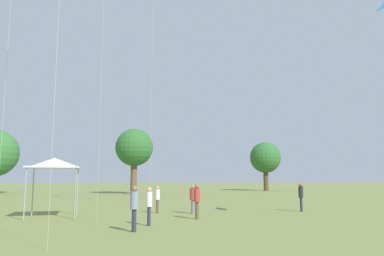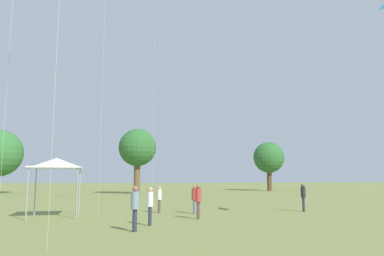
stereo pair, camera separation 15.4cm
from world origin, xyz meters
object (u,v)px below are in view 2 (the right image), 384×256
Objects in this scene: canopy_tent at (57,163)px; distant_tree_0 at (138,148)px; person_standing_0 at (198,198)px; person_standing_6 at (135,204)px; person_standing_1 at (195,197)px; person_standing_3 at (303,194)px; person_standing_7 at (159,197)px; distant_tree_1 at (269,158)px; person_standing_4 at (150,202)px.

canopy_tent is 29.64m from distant_tree_0.
person_standing_0 is 5.37m from person_standing_6.
person_standing_0 is at bearing -27.43° from person_standing_1.
person_standing_3 is at bearing 124.30° from person_standing_6.
person_standing_7 is 0.19× the size of distant_tree_0.
distant_tree_0 is 23.54m from distant_tree_1.
person_standing_0 reaches higher than person_standing_4.
person_standing_4 is 7.03m from canopy_tent.
distant_tree_1 is at bearing 131.31° from person_standing_1.
distant_tree_1 is (21.94, 42.06, 4.37)m from person_standing_4.
person_standing_1 is at bearing -83.93° from distant_tree_0.
distant_tree_1 is (11.74, 36.53, 4.33)m from person_standing_3.
person_standing_3 is 0.21× the size of distant_tree_0.
person_standing_3 is 30.24m from distant_tree_0.
person_standing_0 is 4.20m from person_standing_7.
distant_tree_0 is at bearing 163.49° from person_standing_7.
person_standing_7 is 41.85m from distant_tree_1.
canopy_tent is at bearing -87.61° from person_standing_0.
distant_tree_0 reaches higher than person_standing_1.
person_standing_3 reaches higher than person_standing_1.
person_standing_1 reaches higher than person_standing_7.
distant_tree_1 is (18.93, 36.75, 4.42)m from person_standing_1.
person_standing_3 is (7.51, 3.18, 0.01)m from person_standing_0.
person_standing_1 is at bearing 5.65° from canopy_tent.
person_standing_4 reaches higher than person_standing_1.
distant_tree_1 is (22.65, 43.86, 4.33)m from person_standing_6.
person_standing_4 is at bearing 158.80° from person_standing_6.
distant_tree_0 is at bearing -157.06° from person_standing_0.
distant_tree_1 is (26.98, 37.54, 2.47)m from canopy_tent.
distant_tree_1 is at bearing 131.24° from person_standing_7.
person_standing_7 is at bearing 15.41° from canopy_tent.
person_standing_6 is at bearing -55.57° from canopy_tent.
person_standing_4 is 47.63m from distant_tree_1.
person_standing_0 reaches higher than person_standing_3.
person_standing_4 is at bearing -41.79° from canopy_tent.
person_standing_6 is 8.12m from person_standing_7.
distant_tree_1 reaches higher than person_standing_1.
distant_tree_1 reaches higher than person_standing_0.
distant_tree_1 reaches higher than person_standing_4.
person_standing_7 is (-1.79, 3.80, -0.10)m from person_standing_0.
person_standing_6 reaches higher than person_standing_1.
person_standing_6 is 7.88m from canopy_tent.
person_standing_3 is 0.99× the size of person_standing_6.
person_standing_6 is 49.56m from distant_tree_1.
person_standing_1 is 1.05× the size of person_standing_7.
person_standing_6 reaches higher than person_standing_0.
person_standing_1 is at bearing -117.26° from distant_tree_1.
person_standing_7 is at bearing -88.11° from distant_tree_0.
person_standing_7 is at bearing -133.29° from person_standing_1.
canopy_tent reaches higher than person_standing_0.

